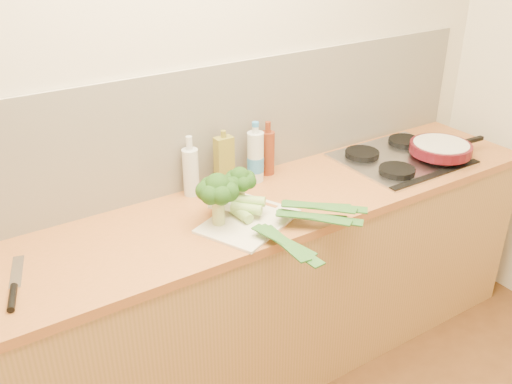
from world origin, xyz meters
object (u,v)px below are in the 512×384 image
Objects in this scene: gas_hob at (401,157)px; chopping_board at (248,221)px; skillet at (441,148)px; chefs_knife at (14,291)px.

gas_hob is 1.53× the size of chopping_board.
chopping_board is 1.14m from skillet.
chopping_board is at bearing 14.52° from chefs_knife.
chopping_board is at bearing -173.62° from gas_hob.
gas_hob is 1.76× the size of chefs_knife.
chopping_board is 0.85× the size of skillet.
skillet is (0.16, -0.10, 0.05)m from gas_hob.
gas_hob is 0.20m from skillet.
skillet reaches higher than gas_hob.
gas_hob reaches higher than chopping_board.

